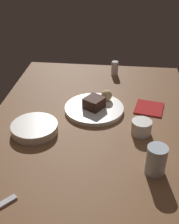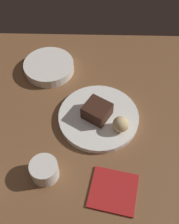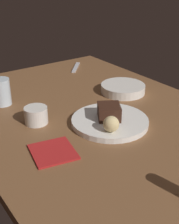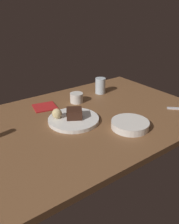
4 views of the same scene
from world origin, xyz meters
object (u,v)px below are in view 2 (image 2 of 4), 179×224
object	(u,v)px
bread_roll	(121,124)
coffee_cup	(44,170)
folded_napkin	(113,191)
side_bowl	(49,67)
dessert_plate	(99,118)
chocolate_cake_slice	(97,110)

from	to	relation	value
bread_roll	coffee_cup	distance (cm)	25.57
coffee_cup	folded_napkin	bearing A→B (deg)	-12.89
bread_roll	side_bowl	distance (cm)	35.87
dessert_plate	bread_roll	distance (cm)	8.60
chocolate_cake_slice	bread_roll	world-z (taller)	bread_roll
dessert_plate	side_bowl	distance (cm)	28.09
chocolate_cake_slice	bread_roll	xyz separation A→B (cm)	(7.04, -5.31, 0.10)
coffee_cup	folded_napkin	world-z (taller)	coffee_cup
chocolate_cake_slice	bread_roll	size ratio (longest dim) A/B	1.54
dessert_plate	bread_roll	world-z (taller)	bread_roll
side_bowl	coffee_cup	size ratio (longest dim) A/B	2.34
bread_roll	coffee_cup	xyz separation A→B (cm)	(-21.00, -14.50, -1.49)
bread_roll	side_bowl	size ratio (longest dim) A/B	0.28
dessert_plate	side_bowl	size ratio (longest dim) A/B	1.41
dessert_plate	folded_napkin	bearing A→B (deg)	-79.99
folded_napkin	side_bowl	bearing A→B (deg)	116.22
coffee_cup	side_bowl	bearing A→B (deg)	94.88
bread_roll	side_bowl	xyz separation A→B (cm)	(-24.47, 26.09, -2.59)
side_bowl	folded_napkin	world-z (taller)	side_bowl
side_bowl	coffee_cup	bearing A→B (deg)	-85.12
chocolate_cake_slice	bread_roll	bearing A→B (deg)	-37.02
side_bowl	folded_napkin	distance (cm)	50.03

